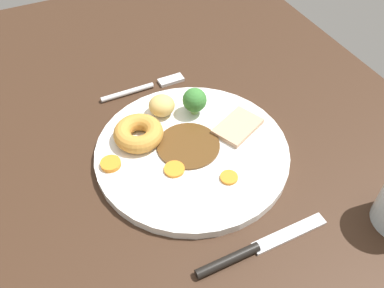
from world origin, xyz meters
TOP-DOWN VIEW (x-y plane):
  - dining_table at (0.00, 0.00)cm, footprint 120.00×84.00cm
  - dinner_plate at (-2.71, 2.54)cm, footprint 28.80×28.80cm
  - gravy_pool at (-3.41, 2.26)cm, footprint 9.43×9.43cm
  - meat_slice_main at (-3.60, 10.75)cm, footprint 7.59×8.75cm
  - yorkshire_pudding at (-7.82, -3.88)cm, footprint 7.48×7.48cm
  - roast_potato_left at (-11.79, 1.48)cm, footprint 4.58×4.70cm
  - carrot_coin_front at (0.36, -1.47)cm, footprint 2.94×2.94cm
  - carrot_coin_back at (-4.65, -9.31)cm, footprint 2.94×2.94cm
  - carrot_coin_side at (4.55, 4.82)cm, footprint 2.50×2.50cm
  - broccoli_floret at (-9.79, 6.29)cm, footprint 3.84×3.84cm
  - fork at (-20.33, 1.76)cm, footprint 2.08×15.27cm
  - knife at (14.96, 2.39)cm, footprint 1.87×18.52cm

SIDE VIEW (x-z plane):
  - dining_table at x=0.00cm, z-range 0.00..3.60cm
  - fork at x=-20.33cm, z-range 3.54..4.44cm
  - knife at x=14.96cm, z-range 3.45..4.65cm
  - dinner_plate at x=-2.71cm, z-range 3.60..5.00cm
  - gravy_pool at x=-3.41cm, z-range 5.00..5.30cm
  - carrot_coin_side at x=4.55cm, z-range 5.00..5.43cm
  - carrot_coin_front at x=0.36cm, z-range 5.00..5.44cm
  - carrot_coin_back at x=-4.65cm, z-range 5.00..5.68cm
  - meat_slice_main at x=-3.60cm, z-range 5.00..5.80cm
  - yorkshire_pudding at x=-7.82cm, z-range 5.00..7.63cm
  - roast_potato_left at x=-11.79cm, z-range 5.00..8.25cm
  - broccoli_floret at x=-9.79cm, z-range 5.27..9.78cm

